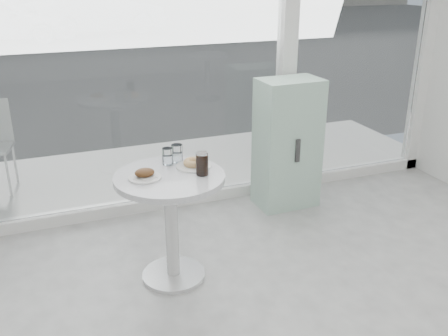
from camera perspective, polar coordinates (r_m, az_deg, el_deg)
name	(u,v)px	position (r m, az deg, el deg)	size (l,w,h in m)	color
storefront	(198,8)	(4.21, -3.02, 17.83)	(5.00, 0.14, 3.00)	white
main_table	(171,206)	(3.32, -6.11, -4.29)	(0.72, 0.72, 0.77)	silver
patio_deck	(171,169)	(5.33, -6.12, -0.08)	(5.60, 1.60, 0.05)	silver
street	(69,36)	(17.15, -17.33, 14.23)	(40.00, 24.00, 0.00)	#353535
mint_cabinet	(287,144)	(4.41, 7.26, 2.75)	(0.54, 0.38, 1.15)	#96C0AA
car_white	(2,18)	(16.23, -24.06, 15.34)	(1.56, 3.87, 1.32)	white
car_silver	(96,12)	(16.98, -14.38, 16.87)	(1.50, 4.29, 1.41)	#9FA2A6
plate_fritter	(145,174)	(3.19, -9.00, -0.74)	(0.21, 0.21, 0.07)	silver
plate_donut	(194,164)	(3.34, -3.49, 0.46)	(0.24, 0.24, 0.06)	silver
water_tumbler_a	(168,157)	(3.38, -6.47, 1.22)	(0.07, 0.07, 0.12)	white
water_tumbler_b	(177,154)	(3.42, -5.38, 1.55)	(0.08, 0.08, 0.13)	white
cola_glass	(202,164)	(3.19, -2.51, 0.45)	(0.08, 0.08, 0.15)	white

